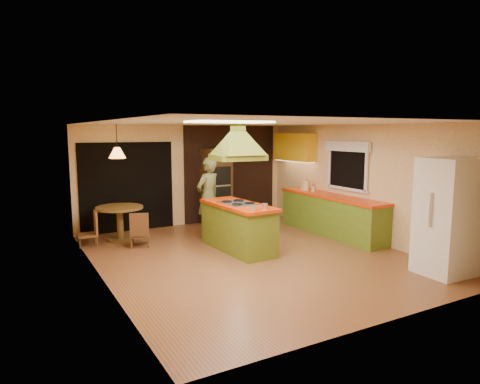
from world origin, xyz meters
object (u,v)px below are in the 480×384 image
canister_large (306,186)px  kitchen_island (238,227)px  wall_oven (217,186)px  dining_table (120,217)px  man (208,197)px  refrigerator (447,217)px

canister_large → kitchen_island: bearing=-158.6°
wall_oven → kitchen_island: bearing=-109.6°
wall_oven → dining_table: 2.68m
kitchen_island → dining_table: 2.66m
canister_large → man: bearing=172.2°
wall_oven → dining_table: wall_oven is taller
dining_table → canister_large: (4.30, -0.93, 0.51)m
kitchen_island → wall_oven: wall_oven is taller
refrigerator → wall_oven: bearing=108.4°
kitchen_island → dining_table: (-1.88, 1.88, 0.05)m
kitchen_island → dining_table: bearing=132.1°
man → refrigerator: (2.35, -4.22, 0.07)m
kitchen_island → canister_large: bearing=18.7°
man → dining_table: (-1.83, 0.59, -0.37)m
refrigerator → wall_oven: size_ratio=1.00×
wall_oven → canister_large: bearing=-44.1°
dining_table → kitchen_island: bearing=-45.1°
kitchen_island → wall_oven: 2.58m
kitchen_island → dining_table: size_ratio=1.91×
wall_oven → canister_large: 2.26m
man → canister_large: man is taller
kitchen_island → man: 1.36m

